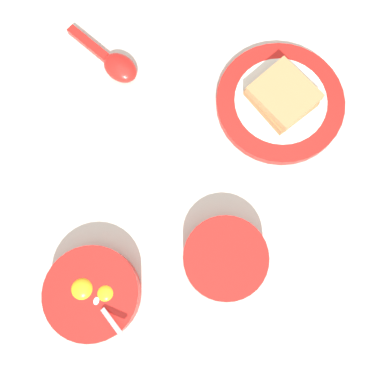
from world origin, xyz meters
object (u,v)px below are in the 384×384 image
object	(u,v)px
soup_spoon	(115,64)
congee_bowl	(225,259)
egg_bowl	(93,294)
toast_sandwich	(283,96)
toast_plate	(280,103)

from	to	relation	value
soup_spoon	congee_bowl	size ratio (longest dim) A/B	1.18
egg_bowl	toast_sandwich	world-z (taller)	egg_bowl
toast_plate	toast_sandwich	bearing A→B (deg)	15.75
egg_bowl	toast_sandwich	bearing A→B (deg)	-31.10
egg_bowl	toast_plate	bearing A→B (deg)	-31.16
soup_spoon	egg_bowl	bearing A→B (deg)	-170.19
egg_bowl	toast_plate	world-z (taller)	egg_bowl
toast_plate	congee_bowl	bearing A→B (deg)	171.68
egg_bowl	congee_bowl	bearing A→B (deg)	-63.41
toast_sandwich	soup_spoon	size ratio (longest dim) A/B	0.86
toast_sandwich	congee_bowl	world-z (taller)	same
egg_bowl	toast_plate	distance (m)	0.44
toast_plate	congee_bowl	world-z (taller)	congee_bowl
egg_bowl	toast_plate	xyz separation A→B (m)	(0.38, -0.23, -0.02)
toast_plate	congee_bowl	distance (m)	0.29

